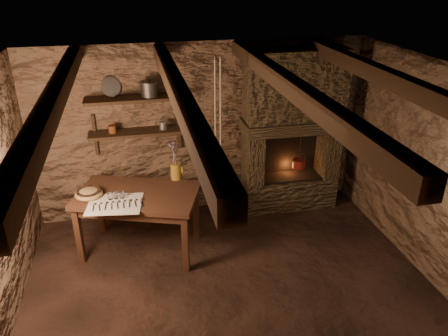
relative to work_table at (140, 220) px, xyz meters
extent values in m
plane|color=black|center=(0.93, -1.09, -0.44)|extent=(4.50, 4.50, 0.00)
cube|color=#493222|center=(0.93, 0.91, 0.76)|extent=(4.50, 0.04, 2.40)
cube|color=#493222|center=(3.18, -1.09, 0.76)|extent=(0.04, 4.00, 2.40)
cube|color=black|center=(0.93, -1.09, 1.96)|extent=(4.50, 4.00, 0.04)
cube|color=black|center=(-0.57, -1.09, 1.87)|extent=(0.14, 3.95, 0.16)
cube|color=black|center=(0.43, -1.09, 1.87)|extent=(0.14, 3.95, 0.16)
cube|color=black|center=(1.43, -1.09, 1.87)|extent=(0.14, 3.95, 0.16)
cube|color=black|center=(2.43, -1.09, 1.87)|extent=(0.14, 3.95, 0.16)
cube|color=black|center=(0.08, 0.75, 0.86)|extent=(1.25, 0.30, 0.04)
cube|color=black|center=(0.08, 0.75, 1.31)|extent=(1.25, 0.30, 0.04)
cube|color=#332819|center=(2.18, 0.67, -0.21)|extent=(1.35, 0.45, 0.45)
cube|color=#332819|center=(1.62, 0.67, 0.39)|extent=(0.23, 0.45, 0.75)
cube|color=#332819|center=(2.74, 0.67, 0.39)|extent=(0.23, 0.45, 0.75)
cube|color=#332819|center=(2.18, 0.64, 0.84)|extent=(1.43, 0.51, 0.16)
cube|color=#332819|center=(2.18, 0.67, 1.39)|extent=(1.35, 0.45, 0.94)
cube|color=black|center=(2.18, 0.87, 0.39)|extent=(0.90, 0.06, 0.75)
cube|color=#331C12|center=(0.00, 0.00, 0.34)|extent=(1.61, 1.23, 0.06)
cube|color=#331C12|center=(0.00, 0.00, 0.25)|extent=(1.45, 1.08, 0.10)
cube|color=beige|center=(-0.26, -0.21, 0.38)|extent=(0.67, 0.57, 0.01)
cylinder|color=olive|center=(0.51, 0.28, 0.48)|extent=(0.18, 0.18, 0.21)
torus|color=olive|center=(0.58, 0.28, 0.50)|extent=(0.02, 0.12, 0.12)
ellipsoid|color=olive|center=(-0.55, 0.03, 0.41)|extent=(0.42, 0.42, 0.11)
cylinder|color=#302D2A|center=(0.27, 0.75, 1.42)|extent=(0.26, 0.26, 0.17)
cylinder|color=#A2A39D|center=(-0.20, 0.85, 1.46)|extent=(0.27, 0.20, 0.25)
cylinder|color=#522610|center=(-0.23, 0.75, 0.93)|extent=(0.12, 0.12, 0.10)
cylinder|color=maroon|center=(2.30, 0.63, 0.25)|extent=(0.18, 0.18, 0.13)
torus|color=#302D2A|center=(2.30, 0.63, 0.32)|extent=(0.20, 0.01, 0.20)
cylinder|color=#302D2A|center=(2.30, 0.63, 0.50)|extent=(0.01, 0.01, 0.44)
camera|label=1|loc=(0.04, -4.67, 2.89)|focal=35.00mm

